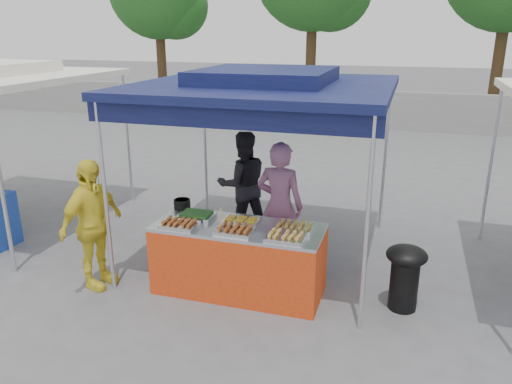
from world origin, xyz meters
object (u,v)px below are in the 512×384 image
(cooking_pot, at_px, (182,204))
(helper_man, at_px, (243,184))
(customer_person, at_px, (92,225))
(vendor_table, at_px, (239,259))
(wok_burner, at_px, (405,272))
(vendor_woman, at_px, (280,206))

(cooking_pot, xyz_separation_m, helper_man, (0.37, 1.35, -0.10))
(customer_person, bearing_deg, vendor_table, -66.70)
(cooking_pot, height_order, wok_burner, cooking_pot)
(vendor_table, relative_size, vendor_woman, 1.17)
(vendor_table, distance_m, customer_person, 1.81)
(cooking_pot, height_order, customer_person, customer_person)
(cooking_pot, xyz_separation_m, customer_person, (-0.85, -0.74, -0.10))
(cooking_pot, height_order, helper_man, helper_man)
(wok_burner, relative_size, customer_person, 0.48)
(helper_man, bearing_deg, vendor_table, 75.10)
(cooking_pot, distance_m, vendor_woman, 1.26)
(vendor_table, relative_size, cooking_pot, 9.44)
(cooking_pot, xyz_separation_m, vendor_woman, (1.18, 0.45, -0.06))
(vendor_table, xyz_separation_m, helper_man, (-0.51, 1.69, 0.39))
(wok_burner, height_order, helper_man, helper_man)
(cooking_pot, bearing_deg, wok_burner, -3.59)
(wok_burner, bearing_deg, vendor_woman, 150.37)
(vendor_table, xyz_separation_m, wok_burner, (1.92, 0.17, 0.03))
(vendor_woman, height_order, customer_person, vendor_woman)
(customer_person, bearing_deg, wok_burner, -70.70)
(vendor_table, height_order, wok_burner, vendor_table)
(wok_burner, relative_size, vendor_woman, 0.45)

